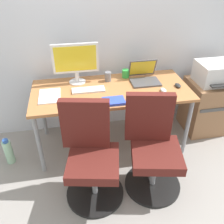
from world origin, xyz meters
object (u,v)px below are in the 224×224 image
object	(u,v)px
desktop_monitor	(76,61)
coffee_mug	(126,74)
office_chair_left	(91,157)
water_bottle_on_floor	(9,152)
open_laptop	(144,76)
office_chair_right	(153,149)
printer	(214,73)
side_cabinet	(206,106)

from	to	relation	value
desktop_monitor	coffee_mug	distance (m)	0.59
office_chair_left	water_bottle_on_floor	world-z (taller)	office_chair_left
open_laptop	coffee_mug	xyz separation A→B (m)	(-0.18, 0.12, -0.01)
office_chair_right	printer	bearing A→B (deg)	38.03
office_chair_left	printer	xyz separation A→B (m)	(1.51, 0.74, 0.35)
office_chair_right	water_bottle_on_floor	xyz separation A→B (m)	(-1.41, 0.53, -0.28)
water_bottle_on_floor	side_cabinet	bearing A→B (deg)	5.08
office_chair_right	desktop_monitor	distance (m)	1.20
side_cabinet	open_laptop	size ratio (longest dim) A/B	2.11
side_cabinet	water_bottle_on_floor	bearing A→B (deg)	-174.92
office_chair_left	desktop_monitor	distance (m)	1.03
office_chair_left	side_cabinet	xyz separation A→B (m)	(1.51, 0.74, -0.10)
printer	water_bottle_on_floor	xyz separation A→B (m)	(-2.35, -0.21, -0.63)
water_bottle_on_floor	open_laptop	distance (m)	1.68
office_chair_left	office_chair_right	xyz separation A→B (m)	(0.57, 0.00, 0.00)
side_cabinet	desktop_monitor	bearing A→B (deg)	175.15
side_cabinet	desktop_monitor	size ratio (longest dim) A/B	1.36
water_bottle_on_floor	office_chair_right	bearing A→B (deg)	-20.51
office_chair_left	office_chair_right	size ratio (longest dim) A/B	1.00
office_chair_left	side_cabinet	world-z (taller)	office_chair_left
side_cabinet	open_laptop	distance (m)	0.94
open_laptop	coffee_mug	bearing A→B (deg)	146.28
office_chair_left	water_bottle_on_floor	xyz separation A→B (m)	(-0.84, 0.53, -0.28)
side_cabinet	desktop_monitor	distance (m)	1.68
office_chair_right	coffee_mug	distance (m)	0.96
office_chair_right	coffee_mug	size ratio (longest dim) A/B	10.22
office_chair_left	open_laptop	world-z (taller)	open_laptop
office_chair_left	desktop_monitor	world-z (taller)	desktop_monitor
open_laptop	printer	bearing A→B (deg)	-2.85
office_chair_left	printer	size ratio (longest dim) A/B	2.35
office_chair_right	side_cabinet	distance (m)	1.20
office_chair_right	side_cabinet	size ratio (longest dim) A/B	1.44
water_bottle_on_floor	open_laptop	world-z (taller)	open_laptop
office_chair_right	water_bottle_on_floor	world-z (taller)	office_chair_right
open_laptop	office_chair_left	bearing A→B (deg)	-131.63
side_cabinet	coffee_mug	bearing A→B (deg)	170.88
water_bottle_on_floor	coffee_mug	world-z (taller)	coffee_mug
open_laptop	coffee_mug	size ratio (longest dim) A/B	3.37
water_bottle_on_floor	desktop_monitor	xyz separation A→B (m)	(0.80, 0.34, 0.83)
printer	open_laptop	distance (m)	0.82
coffee_mug	office_chair_right	bearing A→B (deg)	-86.26
open_laptop	water_bottle_on_floor	bearing A→B (deg)	-170.78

